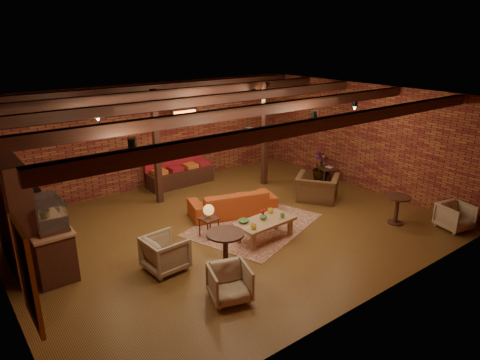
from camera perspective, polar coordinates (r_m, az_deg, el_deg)
floor at (r=10.75m, az=-1.34°, el=-6.35°), size 10.00×10.00×0.00m
ceiling at (r=9.80m, az=-1.49°, el=10.79°), size 10.00×8.00×0.02m
wall_back at (r=13.50m, az=-11.44°, el=5.82°), size 10.00×0.02×3.20m
wall_front at (r=7.49m, az=16.86°, el=-5.53°), size 10.00×0.02×3.20m
wall_right at (r=13.59m, az=16.04°, el=5.54°), size 0.02×8.00×3.20m
ceiling_beams at (r=9.82m, az=-1.48°, el=10.10°), size 9.80×6.40×0.22m
ceiling_pipe at (r=11.18m, az=-6.34°, el=9.90°), size 9.60×0.12×0.12m
post_left at (r=12.02m, az=-11.05°, el=4.22°), size 0.16×0.16×3.20m
post_right at (r=13.35m, az=3.35°, el=6.02°), size 0.16×0.16×3.20m
service_counter at (r=9.79m, az=-25.03°, el=-5.75°), size 0.80×2.50×1.60m
plant_counter at (r=9.84m, az=-25.07°, el=-2.99°), size 0.35×0.39×0.30m
shelving_hutch at (r=9.68m, az=-27.78°, el=-3.89°), size 0.52×2.00×2.40m
chalkboard_menu at (r=6.39m, az=-26.48°, el=-11.31°), size 0.08×0.96×1.46m
banquette at (r=13.67m, az=-8.05°, el=1.39°), size 2.10×0.70×1.00m
service_sign at (r=12.84m, az=-7.44°, el=8.79°), size 0.86×0.06×0.30m
ceiling_spotlights at (r=9.86m, az=-1.47°, el=8.84°), size 6.40×4.40×0.28m
rug at (r=10.88m, az=1.81°, el=-5.97°), size 3.72×3.27×0.01m
sofa at (r=11.39m, az=-0.99°, el=-2.99°), size 2.43×1.49×0.66m
coffee_table at (r=9.99m, az=3.24°, el=-5.67°), size 1.46×0.79×0.74m
side_table_lamp at (r=10.06m, az=-4.20°, el=-4.33°), size 0.43×0.43×0.82m
round_table_left at (r=8.77m, az=-1.95°, el=-8.57°), size 0.77×0.77×0.81m
armchair_a at (r=8.93m, az=-9.94°, el=-9.38°), size 0.79×0.83×0.81m
armchair_b at (r=7.93m, az=-1.40°, el=-13.38°), size 0.87×0.84×0.72m
armchair_right at (r=12.45m, az=10.28°, el=-0.49°), size 1.27×1.38×1.01m
side_table_book at (r=13.90m, az=11.55°, el=1.43°), size 0.61×0.61×0.55m
round_table_right at (r=11.48m, az=20.22°, el=-3.18°), size 0.63×0.63×0.74m
armchair_far at (r=11.78m, az=26.77°, el=-4.22°), size 0.83×0.79×0.73m
plant_tall at (r=13.81m, az=11.01°, el=5.53°), size 1.94×1.94×2.91m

